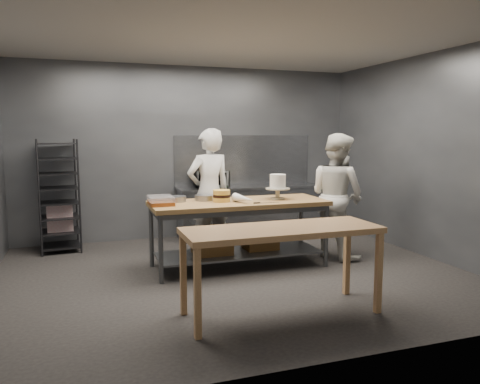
% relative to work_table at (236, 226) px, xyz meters
% --- Properties ---
extents(ground, '(6.00, 6.00, 0.00)m').
position_rel_work_table_xyz_m(ground, '(-0.14, -0.35, -0.57)').
color(ground, black).
rests_on(ground, ground).
extents(back_wall, '(6.00, 0.04, 3.00)m').
position_rel_work_table_xyz_m(back_wall, '(-0.14, 2.15, 0.93)').
color(back_wall, '#4C4F54').
rests_on(back_wall, ground).
extents(work_table, '(2.40, 0.90, 0.92)m').
position_rel_work_table_xyz_m(work_table, '(0.00, 0.00, 0.00)').
color(work_table, olive).
rests_on(work_table, ground).
extents(near_counter, '(2.00, 0.70, 0.90)m').
position_rel_work_table_xyz_m(near_counter, '(-0.11, -1.77, 0.24)').
color(near_counter, olive).
rests_on(near_counter, ground).
extents(back_counter, '(2.60, 0.60, 0.90)m').
position_rel_work_table_xyz_m(back_counter, '(0.86, 1.83, -0.12)').
color(back_counter, slate).
rests_on(back_counter, ground).
extents(splashback_panel, '(2.60, 0.02, 0.90)m').
position_rel_work_table_xyz_m(splashback_panel, '(0.86, 2.13, 0.78)').
color(splashback_panel, slate).
rests_on(splashback_panel, back_counter).
extents(speed_rack, '(0.65, 0.70, 1.75)m').
position_rel_work_table_xyz_m(speed_rack, '(-2.33, 1.75, 0.28)').
color(speed_rack, black).
rests_on(speed_rack, ground).
extents(chef_behind, '(0.78, 0.59, 1.91)m').
position_rel_work_table_xyz_m(chef_behind, '(-0.19, 0.72, 0.38)').
color(chef_behind, silver).
rests_on(chef_behind, ground).
extents(chef_right, '(0.92, 1.06, 1.84)m').
position_rel_work_table_xyz_m(chef_right, '(1.58, 0.04, 0.35)').
color(chef_right, silver).
rests_on(chef_right, ground).
extents(microwave, '(0.54, 0.37, 0.30)m').
position_rel_work_table_xyz_m(microwave, '(0.16, 1.83, 0.48)').
color(microwave, black).
rests_on(microwave, back_counter).
extents(frosted_cake_stand, '(0.34, 0.34, 0.35)m').
position_rel_work_table_xyz_m(frosted_cake_stand, '(0.60, -0.02, 0.56)').
color(frosted_cake_stand, '#ACA389').
rests_on(frosted_cake_stand, work_table).
extents(layer_cake, '(0.23, 0.23, 0.16)m').
position_rel_work_table_xyz_m(layer_cake, '(-0.21, -0.00, 0.43)').
color(layer_cake, '#F1C94C').
rests_on(layer_cake, work_table).
extents(cake_pans, '(0.63, 0.26, 0.07)m').
position_rel_work_table_xyz_m(cake_pans, '(-0.58, 0.20, 0.39)').
color(cake_pans, gray).
rests_on(cake_pans, work_table).
extents(piping_bag, '(0.24, 0.40, 0.12)m').
position_rel_work_table_xyz_m(piping_bag, '(0.03, -0.23, 0.41)').
color(piping_bag, white).
rests_on(piping_bag, work_table).
extents(offset_spatula, '(0.36, 0.02, 0.02)m').
position_rel_work_table_xyz_m(offset_spatula, '(0.27, -0.31, 0.35)').
color(offset_spatula, slate).
rests_on(offset_spatula, work_table).
extents(pastry_clamshells, '(0.31, 0.42, 0.11)m').
position_rel_work_table_xyz_m(pastry_clamshells, '(-1.03, 0.00, 0.40)').
color(pastry_clamshells, '#974E1E').
rests_on(pastry_clamshells, work_table).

